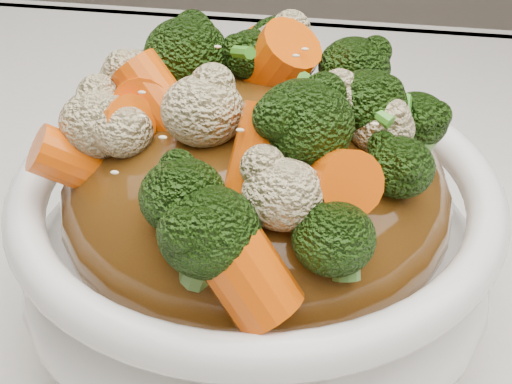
# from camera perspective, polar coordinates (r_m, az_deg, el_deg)

# --- Properties ---
(tablecloth) EXTENTS (1.20, 0.80, 0.04)m
(tablecloth) POSITION_cam_1_polar(r_m,az_deg,el_deg) (0.46, 4.21, -9.88)
(tablecloth) COLOR silver
(tablecloth) RESTS_ON dining_table
(bowl) EXTENTS (0.25, 0.25, 0.09)m
(bowl) POSITION_cam_1_polar(r_m,az_deg,el_deg) (0.41, 0.00, -4.17)
(bowl) COLOR white
(bowl) RESTS_ON tablecloth
(sauce_base) EXTENTS (0.20, 0.20, 0.11)m
(sauce_base) POSITION_cam_1_polar(r_m,az_deg,el_deg) (0.39, 0.00, -0.40)
(sauce_base) COLOR #4F2D0D
(sauce_base) RESTS_ON bowl
(carrots) EXTENTS (0.20, 0.20, 0.06)m
(carrots) POSITION_cam_1_polar(r_m,az_deg,el_deg) (0.35, 0.00, 8.83)
(carrots) COLOR #EC5907
(carrots) RESTS_ON sauce_base
(broccoli) EXTENTS (0.20, 0.20, 0.05)m
(broccoli) POSITION_cam_1_polar(r_m,az_deg,el_deg) (0.35, 0.00, 8.67)
(broccoli) COLOR black
(broccoli) RESTS_ON sauce_base
(cauliflower) EXTENTS (0.20, 0.20, 0.04)m
(cauliflower) POSITION_cam_1_polar(r_m,az_deg,el_deg) (0.35, 0.00, 8.35)
(cauliflower) COLOR beige
(cauliflower) RESTS_ON sauce_base
(scallions) EXTENTS (0.15, 0.15, 0.02)m
(scallions) POSITION_cam_1_polar(r_m,az_deg,el_deg) (0.35, 0.00, 8.99)
(scallions) COLOR #3A9021
(scallions) RESTS_ON sauce_base
(sesame_seeds) EXTENTS (0.18, 0.18, 0.01)m
(sesame_seeds) POSITION_cam_1_polar(r_m,az_deg,el_deg) (0.35, 0.00, 8.99)
(sesame_seeds) COLOR beige
(sesame_seeds) RESTS_ON sauce_base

